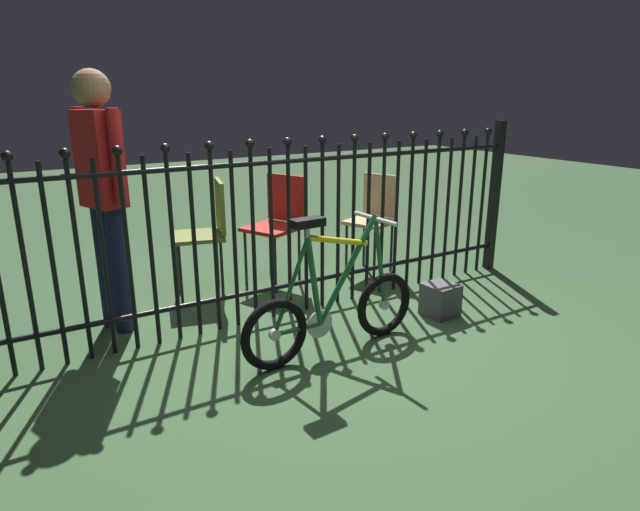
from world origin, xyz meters
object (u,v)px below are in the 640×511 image
bicycle (333,308)px  person_visitor (102,180)px  chair_olive (208,226)px  chair_tan (374,213)px  display_crate (440,300)px  chair_red (278,218)px

bicycle → person_visitor: person_visitor is taller
bicycle → chair_olive: chair_olive is taller
chair_tan → chair_olive: size_ratio=0.95×
chair_tan → chair_olive: bearing=172.7°
chair_tan → display_crate: (-0.21, -1.10, -0.42)m
chair_tan → display_crate: size_ratio=3.67×
bicycle → chair_tan: bicycle is taller
chair_red → display_crate: (0.67, -1.28, -0.44)m
chair_red → display_crate: chair_red is taller
chair_tan → chair_red: bearing=168.7°
chair_olive → person_visitor: (-0.79, -0.31, 0.47)m
chair_olive → person_visitor: size_ratio=0.54×
display_crate → person_visitor: bearing=154.6°
chair_tan → person_visitor: size_ratio=0.51×
bicycle → display_crate: (0.99, 0.08, -0.17)m
bicycle → person_visitor: bearing=135.6°
chair_red → person_visitor: bearing=-168.3°
chair_olive → display_crate: size_ratio=3.88×
chair_tan → display_crate: bearing=-100.7°
chair_olive → bicycle: bearing=-77.8°
bicycle → chair_tan: bearing=44.7°
chair_olive → chair_red: 0.61m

